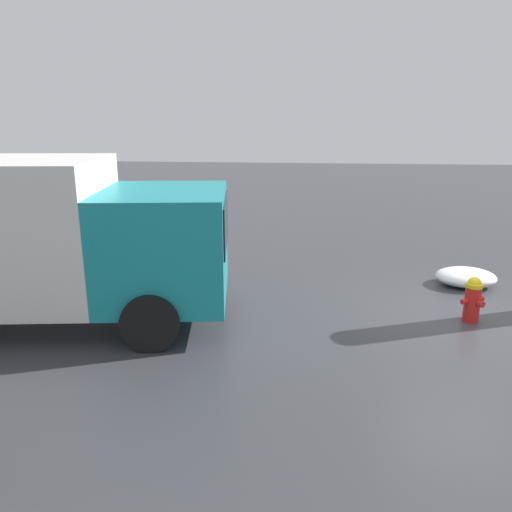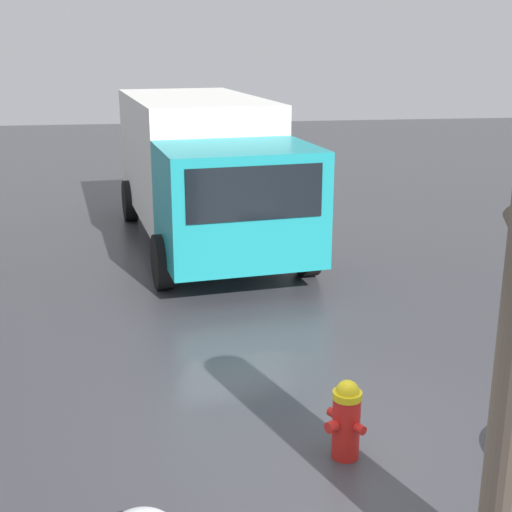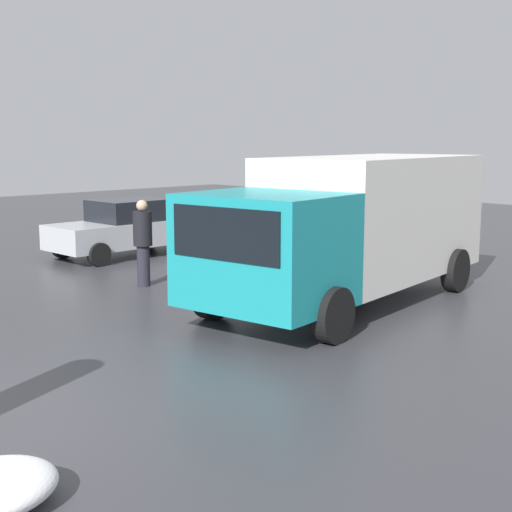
# 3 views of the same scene
# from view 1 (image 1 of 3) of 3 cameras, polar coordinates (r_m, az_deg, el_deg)

# --- Properties ---
(ground_plane) EXTENTS (60.00, 60.00, 0.00)m
(ground_plane) POSITION_cam_1_polar(r_m,az_deg,el_deg) (9.62, 23.25, -6.83)
(ground_plane) COLOR #38383D
(fire_hydrant) EXTENTS (0.46, 0.38, 0.81)m
(fire_hydrant) POSITION_cam_1_polar(r_m,az_deg,el_deg) (9.47, 23.53, -4.51)
(fire_hydrant) COLOR red
(fire_hydrant) RESTS_ON ground_plane
(delivery_truck) EXTENTS (7.52, 3.49, 2.81)m
(delivery_truck) POSITION_cam_1_polar(r_m,az_deg,el_deg) (9.44, -27.21, 2.14)
(delivery_truck) COLOR teal
(delivery_truck) RESTS_ON ground_plane
(snow_pile_curbside) EXTENTS (1.24, 1.03, 0.37)m
(snow_pile_curbside) POSITION_cam_1_polar(r_m,az_deg,el_deg) (11.47, 22.85, -2.23)
(snow_pile_curbside) COLOR white
(snow_pile_curbside) RESTS_ON ground_plane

